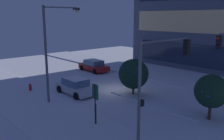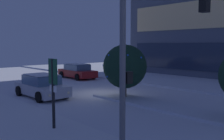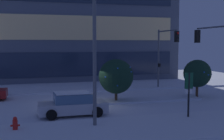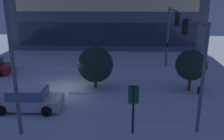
{
  "view_description": "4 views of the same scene",
  "coord_description": "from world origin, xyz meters",
  "px_view_note": "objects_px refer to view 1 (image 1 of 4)",
  "views": [
    {
      "loc": [
        16.99,
        -15.88,
        7.13
      ],
      "look_at": [
        0.56,
        -1.0,
        2.26
      ],
      "focal_mm": 39.09,
      "sensor_mm": 36.0,
      "label": 1
    },
    {
      "loc": [
        14.07,
        -11.57,
        3.36
      ],
      "look_at": [
        2.56,
        -1.26,
        1.91
      ],
      "focal_mm": 42.48,
      "sensor_mm": 36.0,
      "label": 2
    },
    {
      "loc": [
        -4.55,
        -23.11,
        4.59
      ],
      "look_at": [
        1.99,
        -0.25,
        2.57
      ],
      "focal_mm": 49.54,
      "sensor_mm": 36.0,
      "label": 3
    },
    {
      "loc": [
        4.46,
        -18.36,
        7.35
      ],
      "look_at": [
        3.68,
        -0.28,
        1.71
      ],
      "focal_mm": 40.23,
      "sensor_mm": 36.0,
      "label": 4
    }
  ],
  "objects_px": {
    "car_near": "(76,86)",
    "decorated_tree_left_of_median": "(133,74)",
    "car_far": "(94,66)",
    "parking_info_sign": "(95,100)",
    "fire_hydrant": "(30,88)",
    "traffic_light_corner_near_right": "(161,68)",
    "street_lamp_arched": "(55,41)",
    "decorated_tree_median": "(211,91)"
  },
  "relations": [
    {
      "from": "street_lamp_arched",
      "to": "fire_hydrant",
      "type": "distance_m",
      "value": 6.43
    },
    {
      "from": "street_lamp_arched",
      "to": "parking_info_sign",
      "type": "height_order",
      "value": "street_lamp_arched"
    },
    {
      "from": "car_near",
      "to": "decorated_tree_left_of_median",
      "type": "xyz_separation_m",
      "value": [
        4.0,
        3.61,
        1.33
      ]
    },
    {
      "from": "car_far",
      "to": "decorated_tree_median",
      "type": "relative_size",
      "value": 1.46
    },
    {
      "from": "decorated_tree_left_of_median",
      "to": "fire_hydrant",
      "type": "bearing_deg",
      "value": -138.75
    },
    {
      "from": "car_near",
      "to": "fire_hydrant",
      "type": "height_order",
      "value": "car_near"
    },
    {
      "from": "parking_info_sign",
      "to": "street_lamp_arched",
      "type": "bearing_deg",
      "value": 83.03
    },
    {
      "from": "decorated_tree_median",
      "to": "street_lamp_arched",
      "type": "bearing_deg",
      "value": -150.07
    },
    {
      "from": "traffic_light_corner_near_right",
      "to": "parking_info_sign",
      "type": "distance_m",
      "value": 4.74
    },
    {
      "from": "car_near",
      "to": "traffic_light_corner_near_right",
      "type": "height_order",
      "value": "traffic_light_corner_near_right"
    },
    {
      "from": "car_near",
      "to": "decorated_tree_left_of_median",
      "type": "bearing_deg",
      "value": 41.63
    },
    {
      "from": "fire_hydrant",
      "to": "car_far",
      "type": "bearing_deg",
      "value": 107.32
    },
    {
      "from": "car_near",
      "to": "parking_info_sign",
      "type": "xyz_separation_m",
      "value": [
        6.66,
        -2.89,
        1.12
      ]
    },
    {
      "from": "street_lamp_arched",
      "to": "decorated_tree_left_of_median",
      "type": "relative_size",
      "value": 2.34
    },
    {
      "from": "fire_hydrant",
      "to": "street_lamp_arched",
      "type": "bearing_deg",
      "value": 7.95
    },
    {
      "from": "car_far",
      "to": "traffic_light_corner_near_right",
      "type": "relative_size",
      "value": 0.8
    },
    {
      "from": "traffic_light_corner_near_right",
      "to": "fire_hydrant",
      "type": "height_order",
      "value": "traffic_light_corner_near_right"
    },
    {
      "from": "traffic_light_corner_near_right",
      "to": "fire_hydrant",
      "type": "xyz_separation_m",
      "value": [
        -13.6,
        -2.27,
        -3.74
      ]
    },
    {
      "from": "fire_hydrant",
      "to": "decorated_tree_left_of_median",
      "type": "distance_m",
      "value": 10.05
    },
    {
      "from": "car_far",
      "to": "decorated_tree_median",
      "type": "height_order",
      "value": "decorated_tree_median"
    },
    {
      "from": "parking_info_sign",
      "to": "decorated_tree_left_of_median",
      "type": "height_order",
      "value": "decorated_tree_left_of_median"
    },
    {
      "from": "car_near",
      "to": "car_far",
      "type": "xyz_separation_m",
      "value": [
        -6.65,
        7.32,
        0.0
      ]
    },
    {
      "from": "car_near",
      "to": "car_far",
      "type": "bearing_deg",
      "value": 131.75
    },
    {
      "from": "street_lamp_arched",
      "to": "decorated_tree_median",
      "type": "distance_m",
      "value": 12.5
    },
    {
      "from": "traffic_light_corner_near_right",
      "to": "parking_info_sign",
      "type": "bearing_deg",
      "value": 122.72
    },
    {
      "from": "parking_info_sign",
      "to": "decorated_tree_median",
      "type": "xyz_separation_m",
      "value": [
        4.61,
        6.59,
        0.24
      ]
    },
    {
      "from": "car_far",
      "to": "street_lamp_arched",
      "type": "xyz_separation_m",
      "value": [
        7.43,
        -9.65,
        4.49
      ]
    },
    {
      "from": "decorated_tree_left_of_median",
      "to": "traffic_light_corner_near_right",
      "type": "bearing_deg",
      "value": -34.76
    },
    {
      "from": "car_far",
      "to": "street_lamp_arched",
      "type": "distance_m",
      "value": 12.98
    },
    {
      "from": "street_lamp_arched",
      "to": "decorated_tree_left_of_median",
      "type": "height_order",
      "value": "street_lamp_arched"
    },
    {
      "from": "traffic_light_corner_near_right",
      "to": "decorated_tree_median",
      "type": "distance_m",
      "value": 4.95
    },
    {
      "from": "car_near",
      "to": "traffic_light_corner_near_right",
      "type": "relative_size",
      "value": 0.74
    },
    {
      "from": "car_near",
      "to": "decorated_tree_median",
      "type": "relative_size",
      "value": 1.36
    },
    {
      "from": "car_far",
      "to": "traffic_light_corner_near_right",
      "type": "bearing_deg",
      "value": 156.79
    },
    {
      "from": "parking_info_sign",
      "to": "car_near",
      "type": "bearing_deg",
      "value": 65.01
    },
    {
      "from": "fire_hydrant",
      "to": "parking_info_sign",
      "type": "xyz_separation_m",
      "value": [
        10.11,
        0.03,
        1.43
      ]
    },
    {
      "from": "traffic_light_corner_near_right",
      "to": "street_lamp_arched",
      "type": "distance_m",
      "value": 9.57
    },
    {
      "from": "fire_hydrant",
      "to": "parking_info_sign",
      "type": "distance_m",
      "value": 10.21
    },
    {
      "from": "car_far",
      "to": "parking_info_sign",
      "type": "distance_m",
      "value": 16.81
    },
    {
      "from": "car_far",
      "to": "decorated_tree_left_of_median",
      "type": "bearing_deg",
      "value": 162.98
    },
    {
      "from": "car_far",
      "to": "street_lamp_arched",
      "type": "height_order",
      "value": "street_lamp_arched"
    },
    {
      "from": "car_near",
      "to": "decorated_tree_left_of_median",
      "type": "relative_size",
      "value": 1.3
    }
  ]
}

